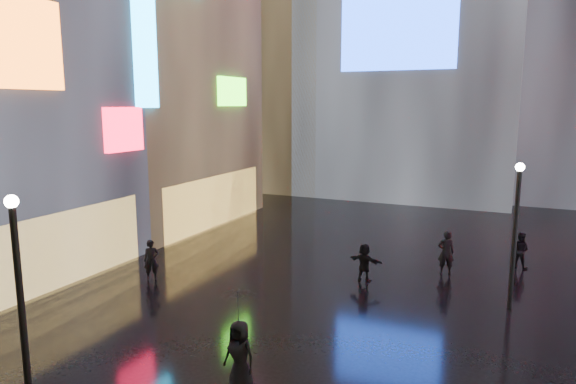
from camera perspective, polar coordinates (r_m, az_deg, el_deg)
The scene contains 11 objects.
ground at distance 21.39m, azimuth 9.00°, elevation -9.95°, with size 140.00×140.00×0.00m, color black.
building_left_far at distance 33.35m, azimuth -15.91°, elevation 15.94°, with size 10.28×12.00×22.00m.
tower_flank_left at distance 46.08m, azimuth -0.51°, elevation 17.00°, with size 10.00×10.00×26.00m, color black.
lamp_near at distance 13.32m, azimuth -27.64°, elevation -9.88°, with size 0.30×0.30×5.20m.
lamp_far at distance 19.49m, azimuth 23.95°, elevation -3.62°, with size 0.30×0.30×5.20m.
pedestrian_4 at distance 13.62m, azimuth -5.38°, elevation -17.63°, with size 0.89×0.58×1.82m, color black.
pedestrian_5 at distance 21.38m, azimuth 8.49°, elevation -7.75°, with size 1.44×0.46×1.56m, color black.
pedestrian_6 at distance 21.96m, azimuth -14.93°, elevation -7.33°, with size 0.62×0.40×1.69m, color black.
pedestrian_7 at distance 25.00m, azimuth 24.37°, elevation -5.90°, with size 0.78×0.61×1.60m, color black.
umbrella_2 at distance 13.07m, azimuth -5.48°, elevation -12.48°, with size 0.90×0.92×0.83m, color black.
pedestrian_8 at distance 22.93m, azimuth 17.15°, elevation -6.44°, with size 0.69×0.45×1.89m, color black.
Camera 1 is at (5.19, 0.52, 7.16)m, focal length 32.00 mm.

